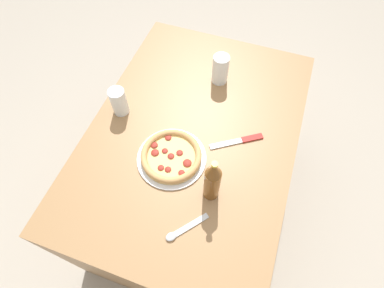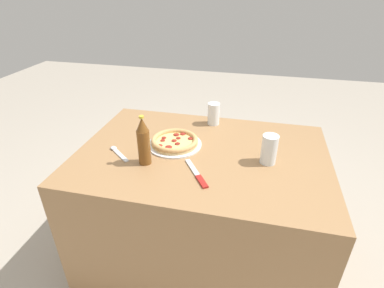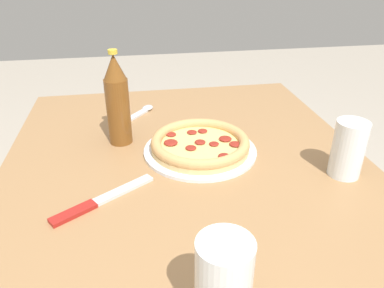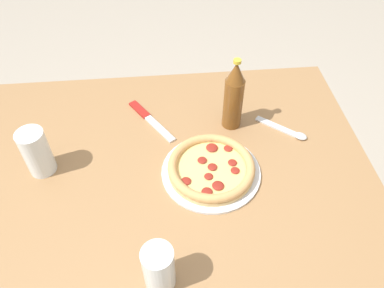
# 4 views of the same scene
# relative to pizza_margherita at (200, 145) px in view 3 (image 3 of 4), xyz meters

# --- Properties ---
(pizza_margherita) EXTENTS (0.27, 0.27, 0.04)m
(pizza_margherita) POSITION_rel_pizza_margherita_xyz_m (0.00, 0.00, 0.00)
(pizza_margherita) COLOR silver
(pizza_margherita) RESTS_ON table
(glass_mango_juice) EXTENTS (0.07, 0.07, 0.14)m
(glass_mango_juice) POSITION_rel_pizza_margherita_xyz_m (-0.46, 0.06, 0.05)
(glass_mango_juice) COLOR white
(glass_mango_juice) RESTS_ON table
(glass_red_wine) EXTENTS (0.07, 0.07, 0.13)m
(glass_red_wine) POSITION_rel_pizza_margherita_xyz_m (-0.15, -0.29, 0.04)
(glass_red_wine) COLOR white
(glass_red_wine) RESTS_ON table
(beer_bottle) EXTENTS (0.06, 0.06, 0.24)m
(beer_bottle) POSITION_rel_pizza_margherita_xyz_m (0.09, 0.19, 0.09)
(beer_bottle) COLOR brown
(beer_bottle) RESTS_ON table
(knife) EXTENTS (0.14, 0.20, 0.01)m
(knife) POSITION_rel_pizza_margherita_xyz_m (-0.17, 0.23, -0.02)
(knife) COLOR maroon
(knife) RESTS_ON table
(spoon) EXTENTS (0.14, 0.13, 0.01)m
(spoon) POSITION_rel_pizza_margherita_xyz_m (0.25, 0.14, -0.01)
(spoon) COLOR silver
(spoon) RESTS_ON table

